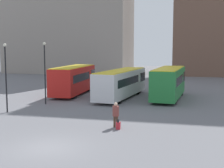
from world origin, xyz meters
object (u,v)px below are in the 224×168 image
(bus_1, at_px, (121,83))
(lamp_post_0, at_px, (6,72))
(bus_2, at_px, (169,82))
(traveler, at_px, (116,113))
(suitcase, at_px, (118,126))
(bus_0, at_px, (74,79))
(lamp_post_1, at_px, (45,68))

(bus_1, relative_size, lamp_post_0, 1.92)
(bus_1, bearing_deg, bus_2, -78.60)
(lamp_post_0, bearing_deg, traveler, -15.33)
(bus_2, distance_m, suitcase, 13.98)
(bus_1, xyz_separation_m, suitcase, (2.53, -13.29, -1.43))
(traveler, height_order, suitcase, traveler)
(bus_1, distance_m, suitcase, 13.60)
(bus_0, distance_m, lamp_post_0, 11.53)
(bus_0, relative_size, bus_1, 0.85)
(bus_2, distance_m, traveler, 13.54)
(bus_0, xyz_separation_m, lamp_post_1, (-0.39, -6.89, 1.72))
(bus_1, relative_size, traveler, 6.40)
(suitcase, bearing_deg, bus_0, 27.56)
(bus_1, distance_m, bus_2, 5.16)
(bus_0, xyz_separation_m, suitcase, (8.55, -14.48, -1.54))
(bus_1, height_order, bus_2, bus_2)
(suitcase, bearing_deg, bus_1, 7.78)
(lamp_post_0, bearing_deg, bus_0, 80.49)
(bus_0, xyz_separation_m, lamp_post_0, (-1.89, -11.26, 1.65))
(bus_2, xyz_separation_m, lamp_post_1, (-11.56, -6.05, 1.71))
(bus_0, relative_size, suitcase, 13.71)
(bus_1, height_order, suitcase, bus_1)
(bus_1, xyz_separation_m, lamp_post_1, (-6.41, -5.70, 1.84))
(suitcase, distance_m, lamp_post_1, 12.17)
(lamp_post_1, bearing_deg, bus_2, 27.62)
(bus_0, bearing_deg, lamp_post_1, 175.46)
(lamp_post_1, bearing_deg, bus_1, 41.62)
(bus_2, xyz_separation_m, suitcase, (-2.62, -13.64, -1.56))
(lamp_post_0, bearing_deg, suitcase, -17.17)
(bus_2, bearing_deg, lamp_post_1, 122.69)
(lamp_post_0, distance_m, lamp_post_1, 4.62)
(bus_0, height_order, suitcase, bus_0)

